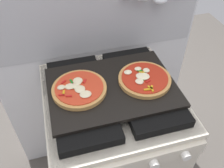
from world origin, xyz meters
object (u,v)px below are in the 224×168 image
at_px(stove, 112,146).
at_px(pizza_right, 144,79).
at_px(baking_tray, 112,87).
at_px(pizza_left, 79,89).

bearing_deg(stove, pizza_right, -2.07).
distance_m(stove, baking_tray, 0.46).
bearing_deg(pizza_left, pizza_right, -2.93).
bearing_deg(stove, baking_tray, 90.00).
height_order(stove, pizza_right, pizza_right).
distance_m(pizza_left, pizza_right, 0.28).
bearing_deg(pizza_right, baking_tray, 177.28).
distance_m(baking_tray, pizza_right, 0.14).
bearing_deg(pizza_left, stove, -3.82).
distance_m(baking_tray, pizza_left, 0.14).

